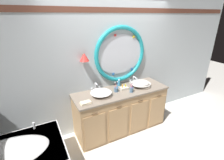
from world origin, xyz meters
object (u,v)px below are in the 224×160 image
(toothbrush_holder_left, at_px, (116,89))
(toothbrush_holder_right, at_px, (132,89))
(sink_basin_left, at_px, (101,93))
(soap_dispenser, at_px, (119,83))
(toiletry_basket, at_px, (124,88))
(folded_hand_towel, at_px, (86,103))
(sink_basin_right, at_px, (141,83))

(toothbrush_holder_left, bearing_deg, toothbrush_holder_right, -32.34)
(sink_basin_left, relative_size, soap_dispenser, 2.49)
(toiletry_basket, bearing_deg, soap_dispenser, 88.35)
(sink_basin_left, height_order, toothbrush_holder_right, toothbrush_holder_right)
(toothbrush_holder_left, relative_size, toothbrush_holder_right, 1.03)
(toothbrush_holder_right, relative_size, soap_dispenser, 1.35)
(toothbrush_holder_left, relative_size, toiletry_basket, 1.35)
(folded_hand_towel, height_order, toiletry_basket, toiletry_basket)
(toothbrush_holder_right, relative_size, toiletry_basket, 1.32)
(toothbrush_holder_left, relative_size, soap_dispenser, 1.39)
(folded_hand_towel, bearing_deg, toothbrush_holder_left, 13.86)
(sink_basin_left, bearing_deg, folded_hand_towel, -157.46)
(sink_basin_right, xyz_separation_m, toiletry_basket, (-0.38, 0.04, -0.04))
(folded_hand_towel, bearing_deg, toothbrush_holder_right, 0.61)
(sink_basin_right, bearing_deg, sink_basin_left, 180.00)
(sink_basin_right, distance_m, toiletry_basket, 0.38)
(folded_hand_towel, bearing_deg, sink_basin_right, 6.60)
(toothbrush_holder_left, bearing_deg, toiletry_basket, 4.33)
(toothbrush_holder_left, xyz_separation_m, toothbrush_holder_right, (0.24, -0.15, 0.01))
(toothbrush_holder_left, relative_size, folded_hand_towel, 1.17)
(sink_basin_left, height_order, sink_basin_right, sink_basin_right)
(sink_basin_right, height_order, toothbrush_holder_left, toothbrush_holder_left)
(sink_basin_left, xyz_separation_m, sink_basin_right, (0.88, -0.00, 0.00))
(sink_basin_right, height_order, soap_dispenser, soap_dispenser)
(sink_basin_right, xyz_separation_m, soap_dispenser, (-0.37, 0.23, -0.00))
(toothbrush_holder_left, distance_m, toothbrush_holder_right, 0.29)
(sink_basin_left, relative_size, toiletry_basket, 2.42)
(toothbrush_holder_left, distance_m, folded_hand_towel, 0.69)
(sink_basin_right, xyz_separation_m, folded_hand_towel, (-1.22, -0.14, -0.05))
(soap_dispenser, xyz_separation_m, toiletry_basket, (-0.01, -0.20, -0.04))
(sink_basin_right, bearing_deg, soap_dispenser, 147.84)
(sink_basin_right, height_order, folded_hand_towel, sink_basin_right)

